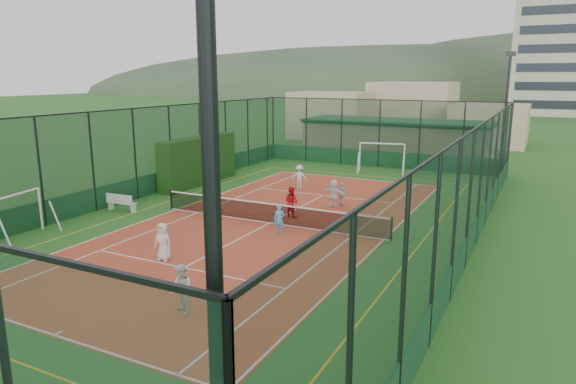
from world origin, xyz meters
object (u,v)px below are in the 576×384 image
floodlight_se (217,361)px  coach (291,202)px  white_bench (122,202)px  child_far_right (342,194)px  clubhouse (396,139)px  child_far_back (334,193)px  child_near_mid (279,219)px  child_far_left (299,177)px  futsal_goal_far (382,158)px  child_near_right (181,290)px  apartment_tower (564,25)px  floodlight_ne (505,116)px  futsal_goal_near (16,217)px  child_near_left (163,242)px

floodlight_se → coach: size_ratio=5.50×
white_bench → child_far_right: bearing=28.4°
clubhouse → child_far_back: clubhouse is taller
child_near_mid → child_far_left: (-3.13, 8.60, 0.10)m
child_near_mid → white_bench: bearing=164.6°
white_bench → child_far_back: bearing=27.4°
futsal_goal_far → child_near_right: size_ratio=2.16×
apartment_tower → child_near_right: size_ratio=20.17×
clubhouse → coach: bearing=-88.9°
floodlight_ne → white_bench: bearing=-132.3°
child_near_right → child_far_right: size_ratio=1.18×
floodlight_ne → futsal_goal_near: (-17.00, -23.40, -3.18)m
futsal_goal_near → child_far_left: (6.41, 14.20, -0.20)m
futsal_goal_far → child_far_back: futsal_goal_far is taller
floodlight_se → clubhouse: (-8.60, 38.60, -2.55)m
floodlight_ne → child_near_mid: bearing=-112.7°
child_near_mid → coach: bearing=88.7°
futsal_goal_near → child_near_mid: 11.07m
child_near_left → child_far_left: 13.50m
white_bench → child_near_mid: bearing=-1.8°
floodlight_se → child_far_right: floodlight_se is taller
floodlight_se → futsal_goal_near: floodlight_se is taller
clubhouse → child_far_right: bearing=-84.0°
child_far_right → floodlight_se: bearing=126.0°
floodlight_se → child_near_left: 14.75m
clubhouse → white_bench: clubhouse is taller
futsal_goal_near → child_far_right: size_ratio=2.32×
floodlight_se → white_bench: floodlight_se is taller
child_far_back → coach: (-1.14, -2.67, 0.01)m
child_far_left → child_near_right: bearing=86.3°
child_far_right → child_near_left: bearing=92.4°
child_near_left → child_far_back: 10.57m
child_near_right → child_far_left: child_near_right is taller
child_near_left → child_near_right: 4.71m
child_far_back → child_far_left: bearing=-31.5°
clubhouse → child_far_left: (-1.99, -14.60, -0.83)m
apartment_tower → futsal_goal_near: (-20.40, -88.80, -14.06)m
child_near_left → child_near_mid: (2.32, 4.88, -0.08)m
apartment_tower → child_far_back: (-10.45, -77.88, -14.25)m
child_near_left → child_far_back: bearing=70.4°
apartment_tower → futsal_goal_near: size_ratio=10.26×
clubhouse → child_near_mid: (1.14, -23.20, -0.93)m
futsal_goal_far → child_far_back: 10.72m
floodlight_se → child_near_left: (-9.77, 10.52, -3.40)m
floodlight_ne → child_far_left: bearing=-139.0°
white_bench → child_far_back: 10.87m
futsal_goal_near → futsal_goal_far: bearing=-34.9°
floodlight_ne → white_bench: 24.63m
floodlight_se → child_near_mid: size_ratio=6.50×
clubhouse → child_far_right: (1.84, -17.47, -0.94)m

